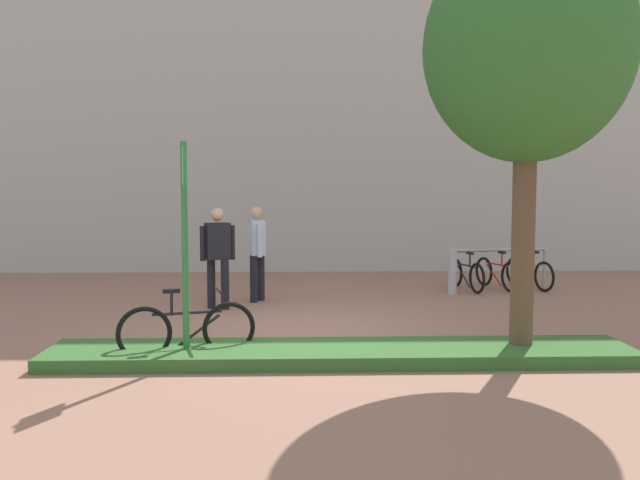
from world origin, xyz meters
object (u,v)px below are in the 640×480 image
object	(u,v)px
bike_rack_cluster	(497,272)
bollard_steel	(453,271)
person_suited_navy	(218,251)
tree_sidewalk	(528,50)
person_shirt_white	(257,247)
parking_sign_post	(184,219)
bike_at_sign	(188,329)

from	to	relation	value
bike_rack_cluster	bollard_steel	distance (m)	1.23
person_suited_navy	bollard_steel	bearing A→B (deg)	17.86
tree_sidewalk	bollard_steel	size ratio (longest dim) A/B	5.66
person_shirt_white	bollard_steel	bearing A→B (deg)	10.23
parking_sign_post	bike_at_sign	distance (m)	1.36
tree_sidewalk	bike_rack_cluster	world-z (taller)	tree_sidewalk
tree_sidewalk	parking_sign_post	distance (m)	4.53
tree_sidewalk	bike_rack_cluster	bearing A→B (deg)	76.34
bike_rack_cluster	bollard_steel	world-z (taller)	bollard_steel
parking_sign_post	person_shirt_white	size ratio (longest dim) A/B	1.52
tree_sidewalk	parking_sign_post	xyz separation A→B (m)	(-4.06, -0.11, -2.00)
tree_sidewalk	bike_at_sign	size ratio (longest dim) A/B	3.12
parking_sign_post	bike_rack_cluster	size ratio (longest dim) A/B	1.25
tree_sidewalk	bike_at_sign	distance (m)	5.28
tree_sidewalk	bike_rack_cluster	xyz separation A→B (m)	(1.30, 5.36, -3.35)
bollard_steel	person_suited_navy	size ratio (longest dim) A/B	0.52
person_shirt_white	person_suited_navy	size ratio (longest dim) A/B	1.00
parking_sign_post	person_shirt_white	distance (m)	4.28
parking_sign_post	bollard_steel	world-z (taller)	parking_sign_post
bike_at_sign	bike_rack_cluster	size ratio (longest dim) A/B	0.78
bollard_steel	person_shirt_white	world-z (taller)	person_shirt_white
bike_at_sign	bike_rack_cluster	world-z (taller)	bike_at_sign
person_suited_navy	parking_sign_post	bearing A→B (deg)	-89.44
parking_sign_post	person_suited_navy	world-z (taller)	parking_sign_post
person_shirt_white	bike_rack_cluster	bearing A→B (deg)	15.14
bollard_steel	person_shirt_white	size ratio (longest dim) A/B	0.52
parking_sign_post	bike_at_sign	bearing A→B (deg)	94.54
parking_sign_post	bike_rack_cluster	xyz separation A→B (m)	(5.37, 5.47, -1.35)
bollard_steel	bike_at_sign	bearing A→B (deg)	-132.79
parking_sign_post	person_shirt_white	bearing A→B (deg)	81.99
bike_at_sign	person_suited_navy	world-z (taller)	person_suited_navy
parking_sign_post	person_shirt_white	xyz separation A→B (m)	(0.59, 4.18, -0.71)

